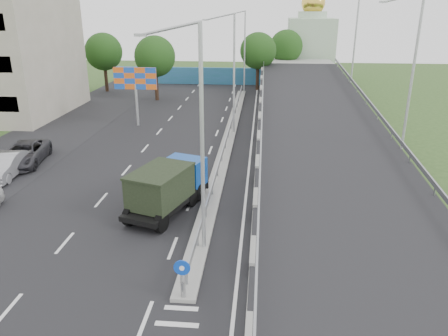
# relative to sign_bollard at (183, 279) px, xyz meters

# --- Properties ---
(road_surface) EXTENTS (26.00, 90.00, 0.04)m
(road_surface) POSITION_rel_sign_bollard_xyz_m (-3.00, 17.83, -1.03)
(road_surface) COLOR black
(road_surface) RESTS_ON ground
(parking_strip) EXTENTS (8.00, 90.00, 0.05)m
(parking_strip) POSITION_rel_sign_bollard_xyz_m (-16.00, 17.83, -1.03)
(parking_strip) COLOR black
(parking_strip) RESTS_ON ground
(median) EXTENTS (1.00, 44.00, 0.20)m
(median) POSITION_rel_sign_bollard_xyz_m (0.00, 21.83, -0.93)
(median) COLOR gray
(median) RESTS_ON ground
(overpass_ramp) EXTENTS (10.00, 50.00, 3.50)m
(overpass_ramp) POSITION_rel_sign_bollard_xyz_m (7.50, 21.83, 0.72)
(overpass_ramp) COLOR gray
(overpass_ramp) RESTS_ON ground
(median_guardrail) EXTENTS (0.09, 44.00, 0.71)m
(median_guardrail) POSITION_rel_sign_bollard_xyz_m (0.00, 21.83, -0.28)
(median_guardrail) COLOR gray
(median_guardrail) RESTS_ON median
(sign_bollard) EXTENTS (0.64, 0.23, 1.67)m
(sign_bollard) POSITION_rel_sign_bollard_xyz_m (0.00, 0.00, 0.00)
(sign_bollard) COLOR black
(sign_bollard) RESTS_ON median
(lamp_post_near) EXTENTS (2.74, 0.18, 10.08)m
(lamp_post_near) POSITION_rel_sign_bollard_xyz_m (0.11, 3.83, 4.77)
(lamp_post_near) COLOR #B2B5B7
(lamp_post_near) RESTS_ON median
(lamp_post_mid) EXTENTS (2.74, 0.18, 10.08)m
(lamp_post_mid) POSITION_rel_sign_bollard_xyz_m (0.11, 23.83, 4.77)
(lamp_post_mid) COLOR #B2B5B7
(lamp_post_mid) RESTS_ON median
(lamp_post_far) EXTENTS (2.74, 0.18, 10.08)m
(lamp_post_far) POSITION_rel_sign_bollard_xyz_m (0.11, 43.83, 4.77)
(lamp_post_far) COLOR #B2B5B7
(lamp_post_far) RESTS_ON median
(blue_wall) EXTENTS (30.00, 0.50, 2.40)m
(blue_wall) POSITION_rel_sign_bollard_xyz_m (-4.00, 49.83, 0.17)
(blue_wall) COLOR #22677C
(blue_wall) RESTS_ON ground
(church) EXTENTS (7.00, 7.00, 13.80)m
(church) POSITION_rel_sign_bollard_xyz_m (10.00, 57.83, 4.28)
(church) COLOR #B2CCAD
(church) RESTS_ON ground
(billboard) EXTENTS (4.00, 0.24, 5.50)m
(billboard) POSITION_rel_sign_bollard_xyz_m (-9.00, 25.83, 3.15)
(billboard) COLOR #B2B5B7
(billboard) RESTS_ON ground
(tree_left_mid) EXTENTS (4.80, 4.80, 7.60)m
(tree_left_mid) POSITION_rel_sign_bollard_xyz_m (-10.00, 37.83, 4.14)
(tree_left_mid) COLOR black
(tree_left_mid) RESTS_ON ground
(tree_median_far) EXTENTS (4.80, 4.80, 7.60)m
(tree_median_far) POSITION_rel_sign_bollard_xyz_m (2.00, 45.83, 4.14)
(tree_median_far) COLOR black
(tree_median_far) RESTS_ON ground
(tree_left_far) EXTENTS (4.80, 4.80, 7.60)m
(tree_left_far) POSITION_rel_sign_bollard_xyz_m (-18.00, 42.83, 4.14)
(tree_left_far) COLOR black
(tree_left_far) RESTS_ON ground
(tree_ramp_far) EXTENTS (4.80, 4.80, 7.60)m
(tree_ramp_far) POSITION_rel_sign_bollard_xyz_m (6.00, 52.83, 4.14)
(tree_ramp_far) COLOR black
(tree_ramp_far) RESTS_ON ground
(dump_truck) EXTENTS (3.97, 6.42, 2.66)m
(dump_truck) POSITION_rel_sign_bollard_xyz_m (-2.24, 7.93, 0.44)
(dump_truck) COLOR black
(dump_truck) RESTS_ON ground
(parked_car_b) EXTENTS (2.04, 4.83, 1.55)m
(parked_car_b) POSITION_rel_sign_bollard_xyz_m (-14.15, 12.02, -0.26)
(parked_car_b) COLOR #9F9FA4
(parked_car_b) RESTS_ON ground
(parked_car_c) EXTENTS (3.45, 5.90, 1.54)m
(parked_car_c) POSITION_rel_sign_bollard_xyz_m (-14.22, 14.56, -0.26)
(parked_car_c) COLOR #302F34
(parked_car_c) RESTS_ON ground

